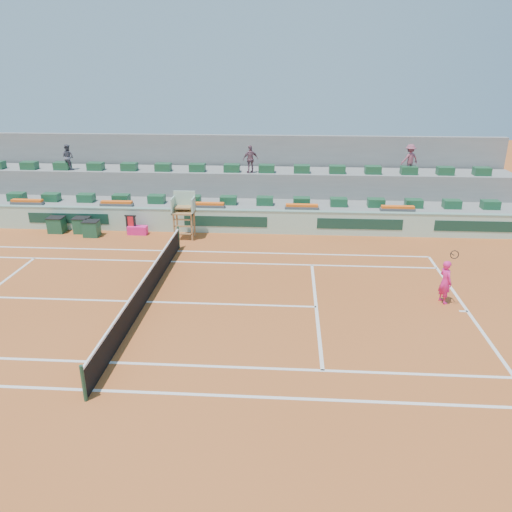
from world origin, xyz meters
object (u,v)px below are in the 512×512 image
(player_bag, at_px, (138,230))
(umpire_chair, at_px, (184,209))
(drink_cooler_a, at_px, (92,228))
(tennis_player, at_px, (445,282))

(player_bag, relative_size, umpire_chair, 0.42)
(player_bag, bearing_deg, umpire_chair, -7.85)
(umpire_chair, height_order, drink_cooler_a, umpire_chair)
(drink_cooler_a, xyz_separation_m, tennis_player, (16.07, -6.67, 0.42))
(umpire_chair, xyz_separation_m, tennis_player, (11.18, -6.78, -0.70))
(umpire_chair, height_order, tennis_player, umpire_chair)
(umpire_chair, distance_m, tennis_player, 13.09)
(tennis_player, bearing_deg, umpire_chair, 148.78)
(player_bag, height_order, umpire_chair, umpire_chair)
(player_bag, relative_size, tennis_player, 0.44)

